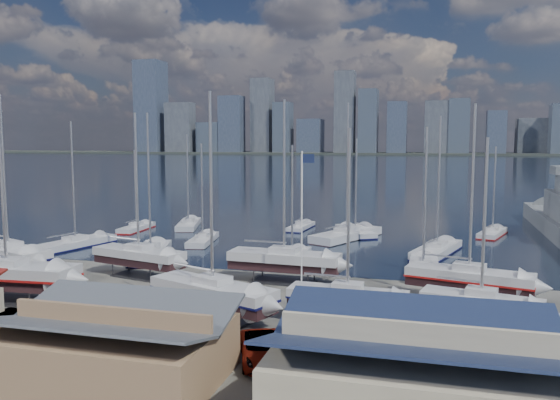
% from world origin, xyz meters
% --- Properties ---
extents(ground, '(1400.00, 1400.00, 0.00)m').
position_xyz_m(ground, '(0.00, -10.00, 0.00)').
color(ground, '#605E59').
rests_on(ground, ground).
extents(water, '(1400.00, 600.00, 0.40)m').
position_xyz_m(water, '(0.00, 300.00, -0.15)').
color(water, '#182339').
rests_on(water, ground).
extents(far_shore, '(1400.00, 80.00, 2.20)m').
position_xyz_m(far_shore, '(0.00, 560.00, 1.10)').
color(far_shore, '#2D332D').
rests_on(far_shore, ground).
extents(skyline, '(639.14, 43.80, 107.69)m').
position_xyz_m(skyline, '(-7.83, 553.76, 39.09)').
color(skyline, '#475166').
rests_on(skyline, far_shore).
extents(shed_grey, '(12.60, 8.40, 4.17)m').
position_xyz_m(shed_grey, '(0.00, -26.00, 2.15)').
color(shed_grey, '#8C6B4C').
rests_on(shed_grey, ground).
extents(shed_blue, '(13.65, 9.45, 4.71)m').
position_xyz_m(shed_blue, '(16.00, -26.00, 2.42)').
color(shed_blue, '#BFB293').
rests_on(shed_blue, ground).
extents(sailboat_cradle_0, '(11.23, 6.71, 17.44)m').
position_xyz_m(sailboat_cradle_0, '(-22.68, -7.89, 2.15)').
color(sailboat_cradle_0, '#2D2D33').
rests_on(sailboat_cradle_0, ground).
extents(sailboat_cradle_1, '(11.99, 4.11, 18.82)m').
position_xyz_m(sailboat_cradle_1, '(-16.42, -15.14, 2.22)').
color(sailboat_cradle_1, '#2D2D33').
rests_on(sailboat_cradle_1, ground).
extents(sailboat_cradle_2, '(9.96, 4.91, 15.68)m').
position_xyz_m(sailboat_cradle_2, '(-10.16, -5.09, 2.06)').
color(sailboat_cradle_2, '#2D2D33').
rests_on(sailboat_cradle_2, ground).
extents(sailboat_cradle_3, '(10.57, 6.31, 16.48)m').
position_xyz_m(sailboat_cradle_3, '(1.56, -15.33, 2.09)').
color(sailboat_cradle_3, '#2D2D33').
rests_on(sailboat_cradle_3, ground).
extents(sailboat_cradle_4, '(10.45, 3.42, 16.77)m').
position_xyz_m(sailboat_cradle_4, '(3.86, -3.48, 2.12)').
color(sailboat_cradle_4, '#2D2D33').
rests_on(sailboat_cradle_4, ground).
extents(sailboat_cradle_5, '(8.64, 2.98, 13.90)m').
position_xyz_m(sailboat_cradle_5, '(11.13, -13.62, 1.96)').
color(sailboat_cradle_5, '#2D2D33').
rests_on(sailboat_cradle_5, ground).
extents(sailboat_cradle_6, '(10.21, 5.02, 15.91)m').
position_xyz_m(sailboat_cradle_6, '(19.84, -6.02, 2.07)').
color(sailboat_cradle_6, '#2D2D33').
rests_on(sailboat_cradle_6, ground).
extents(sailboat_cradle_7, '(8.28, 4.10, 13.25)m').
position_xyz_m(sailboat_cradle_7, '(20.18, -12.46, 1.94)').
color(sailboat_cradle_7, '#2D2D33').
rests_on(sailboat_cradle_7, ground).
extents(sailboat_moored_0, '(5.49, 11.24, 16.20)m').
position_xyz_m(sailboat_moored_0, '(-25.21, 6.12, 0.31)').
color(sailboat_moored_0, black).
rests_on(sailboat_moored_0, water).
extents(sailboat_moored_1, '(2.75, 8.40, 12.40)m').
position_xyz_m(sailboat_moored_1, '(-24.73, 19.90, 0.31)').
color(sailboat_moored_1, black).
rests_on(sailboat_moored_1, water).
extents(sailboat_moored_2, '(5.54, 10.16, 14.79)m').
position_xyz_m(sailboat_moored_2, '(-18.47, 24.45, 0.32)').
color(sailboat_moored_2, black).
rests_on(sailboat_moored_2, water).
extents(sailboat_moored_3, '(6.60, 11.74, 16.92)m').
position_xyz_m(sailboat_moored_3, '(-13.42, 3.24, 0.31)').
color(sailboat_moored_3, black).
rests_on(sailboat_moored_3, water).
extents(sailboat_moored_4, '(4.01, 9.16, 13.39)m').
position_xyz_m(sailboat_moored_4, '(-11.25, 12.96, 0.32)').
color(sailboat_moored_4, black).
rests_on(sailboat_moored_4, water).
extents(sailboat_moored_5, '(2.86, 8.04, 11.79)m').
position_xyz_m(sailboat_moored_5, '(-1.57, 27.39, 0.31)').
color(sailboat_moored_5, black).
rests_on(sailboat_moored_5, water).
extents(sailboat_moored_6, '(2.53, 8.87, 13.23)m').
position_xyz_m(sailboat_moored_6, '(2.33, 5.82, 0.31)').
color(sailboat_moored_6, black).
rests_on(sailboat_moored_6, water).
extents(sailboat_moored_7, '(8.53, 12.84, 18.93)m').
position_xyz_m(sailboat_moored_7, '(6.24, 20.55, 0.33)').
color(sailboat_moored_7, black).
rests_on(sailboat_moored_7, water).
extents(sailboat_moored_8, '(6.92, 9.49, 14.07)m').
position_xyz_m(sailboat_moored_8, '(6.91, 24.65, 0.31)').
color(sailboat_moored_8, black).
rests_on(sailboat_moored_8, water).
extents(sailboat_moored_9, '(2.96, 10.04, 15.10)m').
position_xyz_m(sailboat_moored_9, '(16.27, 3.84, 0.32)').
color(sailboat_moored_9, black).
rests_on(sailboat_moored_9, water).
extents(sailboat_moored_10, '(6.24, 11.59, 16.69)m').
position_xyz_m(sailboat_moored_10, '(17.72, 13.36, 0.31)').
color(sailboat_moored_10, black).
rests_on(sailboat_moored_10, water).
extents(sailboat_moored_11, '(5.02, 8.99, 12.96)m').
position_xyz_m(sailboat_moored_11, '(25.41, 28.41, 0.31)').
color(sailboat_moored_11, black).
rests_on(sailboat_moored_11, water).
extents(car_a, '(3.10, 4.76, 1.51)m').
position_xyz_m(car_a, '(-10.31, -19.99, 0.75)').
color(car_a, gray).
rests_on(car_a, ground).
extents(car_b, '(5.04, 2.71, 1.58)m').
position_xyz_m(car_b, '(-10.51, -21.64, 0.79)').
color(car_b, gray).
rests_on(car_b, ground).
extents(car_c, '(4.56, 6.23, 1.57)m').
position_xyz_m(car_c, '(7.23, -21.56, 0.79)').
color(car_c, gray).
rests_on(car_c, ground).
extents(car_d, '(2.84, 5.37, 1.48)m').
position_xyz_m(car_d, '(10.15, -19.53, 0.74)').
color(car_d, gray).
rests_on(car_d, ground).
extents(flagpole, '(1.08, 0.12, 12.21)m').
position_xyz_m(flagpole, '(6.53, -7.66, 7.05)').
color(flagpole, white).
rests_on(flagpole, ground).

